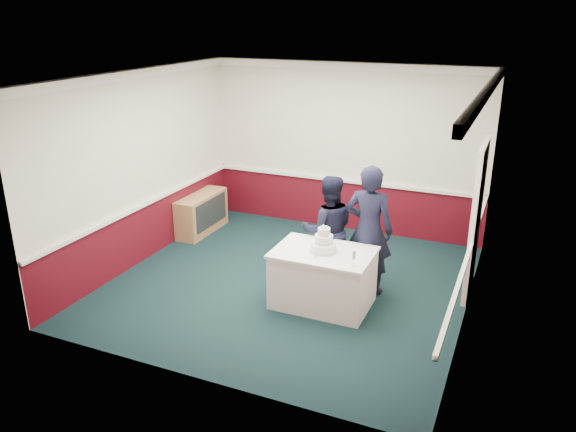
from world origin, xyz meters
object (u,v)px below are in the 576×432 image
at_px(cake_knife, 316,256).
at_px(person_woman, 369,230).
at_px(person_man, 328,230).
at_px(champagne_flute, 354,256).
at_px(cake_table, 323,277).
at_px(sideboard, 202,213).
at_px(wedding_cake, 324,244).

distance_m(cake_knife, person_woman, 0.97).
bearing_deg(person_man, champagne_flute, 98.62).
xyz_separation_m(person_man, person_woman, (0.61, -0.04, 0.11)).
bearing_deg(cake_table, person_woman, 55.69).
distance_m(sideboard, person_woman, 3.58).
distance_m(wedding_cake, person_man, 0.71).
height_order(cake_table, person_woman, person_woman).
bearing_deg(cake_table, person_man, 104.39).
height_order(wedding_cake, champagne_flute, wedding_cake).
bearing_deg(wedding_cake, sideboard, 150.31).
relative_size(cake_knife, person_man, 0.13).
height_order(cake_knife, person_woman, person_woman).
distance_m(sideboard, cake_knife, 3.49).
xyz_separation_m(cake_table, person_woman, (0.43, 0.64, 0.53)).
distance_m(cake_table, person_woman, 0.94).
bearing_deg(person_man, wedding_cake, 77.93).
bearing_deg(person_woman, champagne_flute, 93.93).
relative_size(cake_table, person_woman, 0.71).
distance_m(sideboard, cake_table, 3.39).
relative_size(cake_knife, person_woman, 0.12).
bearing_deg(cake_knife, wedding_cake, 76.79).
bearing_deg(cake_knife, person_man, 94.65).
relative_size(cake_knife, champagne_flute, 1.07).
xyz_separation_m(cake_knife, person_man, (-0.14, 0.88, 0.03)).
xyz_separation_m(cake_table, champagne_flute, (0.50, -0.28, 0.53)).
xyz_separation_m(sideboard, wedding_cake, (2.94, -1.68, 0.55)).
distance_m(cake_table, champagne_flute, 0.78).
bearing_deg(wedding_cake, cake_knife, -98.53).
bearing_deg(person_woman, sideboard, -17.34).
xyz_separation_m(cake_table, cake_knife, (-0.03, -0.20, 0.39)).
xyz_separation_m(cake_table, person_man, (-0.17, 0.68, 0.42)).
height_order(sideboard, cake_knife, cake_knife).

